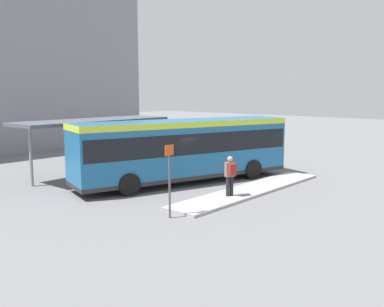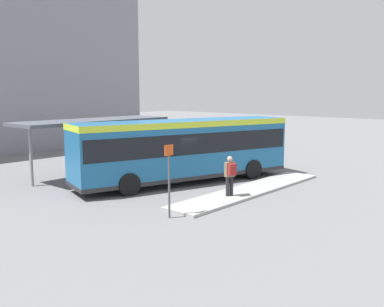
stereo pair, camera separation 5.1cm
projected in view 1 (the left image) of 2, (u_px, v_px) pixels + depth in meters
ground_plane at (185, 182)px, 22.56m from camera, size 120.00×120.00×0.00m
curb_island at (251, 190)px, 20.57m from camera, size 10.39×1.80×0.12m
city_bus at (185, 146)px, 22.29m from camera, size 12.01×5.79×3.29m
pedestrian_waiting at (230, 173)px, 19.00m from camera, size 0.53×0.57×1.80m
bicycle_blue at (238, 153)px, 30.82m from camera, size 0.48×1.67×0.72m
bicycle_green at (231, 152)px, 31.66m from camera, size 0.48×1.52×0.66m
bicycle_yellow at (218, 151)px, 31.90m from camera, size 0.48×1.78×0.77m
station_shelter at (94, 122)px, 24.10m from camera, size 9.08×2.76×3.20m
platform_sign at (170, 178)px, 16.00m from camera, size 0.44×0.08×2.80m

